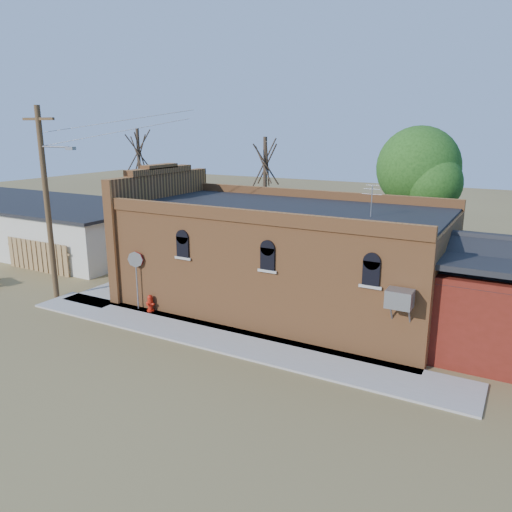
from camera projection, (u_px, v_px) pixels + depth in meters
The scene contains 13 objects.
ground at pixel (176, 340), 19.44m from camera, with size 120.00×120.00×0.00m, color brown.
sidewalk_south at pixel (221, 338), 19.48m from camera, with size 19.00×2.20×0.08m, color #9E9991.
sidewalk_west at pixel (152, 277), 27.47m from camera, with size 2.60×10.00×0.08m, color #9E9991.
brick_bar at pixel (277, 256), 22.73m from camera, with size 16.40×7.97×6.30m.
storage_building at pixel (29, 223), 34.75m from camera, with size 20.40×8.40×3.17m.
wood_fence at pixel (38, 256), 28.45m from camera, with size 5.20×0.10×1.80m, color #986B44, non-canonical shape.
utility_pole at pixel (48, 200), 23.09m from camera, with size 3.12×0.26×9.00m.
tree_bare_near at pixel (265, 163), 30.37m from camera, with size 2.80×2.80×7.65m.
tree_bare_far at pixel (138, 151), 36.29m from camera, with size 2.80×2.80×8.16m.
tree_leafy at pixel (418, 168), 26.56m from camera, with size 4.40×4.40×8.15m.
fire_hydrant at pixel (150, 303), 22.16m from camera, with size 0.43×0.39×0.76m.
stop_sign at pixel (136, 265), 22.08m from camera, with size 0.70×0.28×2.66m.
trash_barrel at pixel (162, 274), 26.60m from camera, with size 0.49×0.49×0.75m, color navy.
Camera 1 is at (11.49, -14.22, 8.02)m, focal length 35.00 mm.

